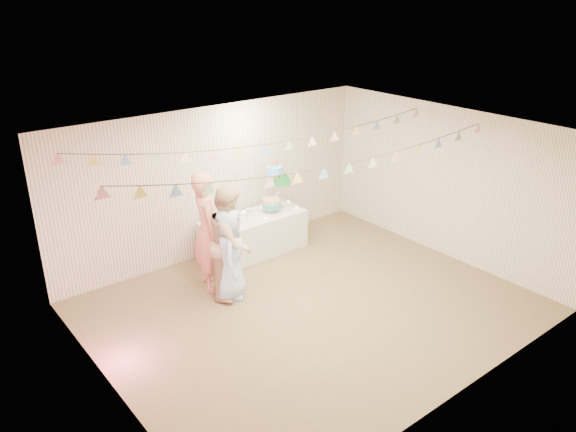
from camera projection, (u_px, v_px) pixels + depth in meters
floor at (311, 307)px, 8.30m from camera, size 6.00×6.00×0.00m
ceiling at (314, 135)px, 7.31m from camera, size 6.00×6.00×0.00m
back_wall at (217, 181)px, 9.61m from camera, size 6.00×6.00×0.00m
front_wall at (465, 300)px, 6.00m from camera, size 6.00×6.00×0.00m
left_wall at (103, 296)px, 6.08m from camera, size 5.00×5.00×0.00m
right_wall at (446, 183)px, 9.53m from camera, size 5.00×5.00×0.00m
table at (254, 235)px, 9.85m from camera, size 1.86×0.74×0.70m
cake_stand at (277, 184)px, 9.89m from camera, size 0.75×0.44×0.83m
cake_bottom at (272, 204)px, 9.89m from camera, size 0.31×0.31×0.15m
cake_middle at (282, 183)px, 10.09m from camera, size 0.27×0.27×0.22m
cake_top_tier at (275, 173)px, 9.76m from camera, size 0.25×0.25×0.19m
platter at (228, 222)px, 9.34m from camera, size 0.33×0.33×0.02m
posy at (249, 209)px, 9.67m from camera, size 0.14×0.14×0.16m
person_adult_a at (208, 231)px, 8.53m from camera, size 0.65×0.80×1.91m
person_adult_b at (230, 242)px, 8.38m from camera, size 1.05×1.06×1.73m
person_child at (230, 254)px, 8.33m from camera, size 0.77×0.83×1.43m
bunting_back at (265, 137)px, 8.20m from camera, size 5.60×1.10×0.40m
bunting_front at (324, 160)px, 7.27m from camera, size 5.60×0.90×0.36m
tealight_0 at (219, 230)px, 9.15m from camera, size 0.04×0.04×0.03m
tealight_1 at (231, 217)px, 9.64m from camera, size 0.04×0.04×0.03m
tealight_2 at (266, 218)px, 9.61m from camera, size 0.04×0.04×0.03m
tealight_3 at (262, 207)px, 10.08m from camera, size 0.04×0.04×0.03m
tealight_4 at (297, 208)px, 10.06m from camera, size 0.04×0.04×0.03m
tealight_5 at (289, 202)px, 10.34m from camera, size 0.04×0.04×0.03m
tealight_6 at (244, 212)px, 9.87m from camera, size 0.04×0.04×0.03m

